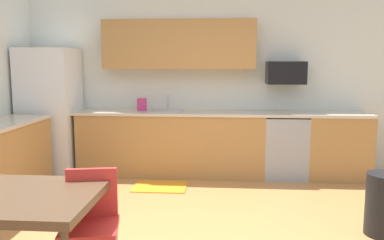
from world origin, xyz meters
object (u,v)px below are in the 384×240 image
Objects in this scene: microwave at (286,73)px; chair_near_table at (91,218)px; kettle at (142,105)px; oven_range at (284,146)px; refrigerator at (51,112)px.

microwave reaches higher than chair_near_table.
kettle is at bearing -178.62° from microwave.
chair_near_table is (-1.85, -3.00, 0.05)m from oven_range.
refrigerator is 2.03× the size of oven_range.
oven_range is (3.41, 0.08, -0.47)m from refrigerator.
microwave is 2.13m from kettle.
oven_range is 1.07× the size of chair_near_table.
refrigerator reaches higher than microwave.
microwave is at bearing 3.02° from refrigerator.
kettle reaches higher than oven_range.
refrigerator is at bearing 118.17° from chair_near_table.
kettle is at bearing 94.26° from chair_near_table.
oven_range reaches higher than chair_near_table.
refrigerator reaches higher than oven_range.
microwave reaches higher than oven_range.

